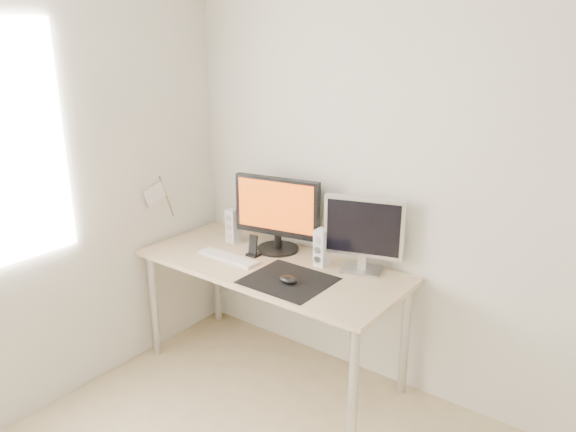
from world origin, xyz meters
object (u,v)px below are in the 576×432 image
Objects in this scene: desk at (272,276)px; speaker_right at (322,248)px; second_monitor at (364,231)px; speaker_left at (233,226)px; phone_dock at (253,250)px; mouse at (288,280)px; main_monitor at (277,212)px; keyboard at (228,257)px.

desk is 0.35m from speaker_right.
second_monitor is (0.48, 0.23, 0.32)m from desk.
second_monitor is 0.91m from speaker_left.
phone_dock is at bearing 170.10° from desk.
main_monitor reaches higher than mouse.
mouse is 0.50× the size of speaker_left.
phone_dock is at bearing -162.88° from second_monitor.
desk is at bearing 146.38° from mouse.
second_monitor is at bearing 25.30° from desk.
desk is at bearing -154.70° from second_monitor.
mouse is 0.50m from keyboard.
main_monitor is 0.40m from keyboard.
keyboard is at bearing -153.25° from speaker_right.
keyboard is 0.16m from phone_dock.
main_monitor is 2.50× the size of speaker_right.
second_monitor is at bearing 4.27° from main_monitor.
mouse is 0.33m from speaker_right.
mouse is 0.31m from desk.
speaker_right is 0.57m from keyboard.
mouse is at bearing -24.04° from speaker_left.
speaker_right is at bearing 1.83° from speaker_left.
second_monitor reaches higher than desk.
speaker_left reaches higher than phone_dock.
keyboard is at bearing -126.53° from phone_dock.
speaker_right is at bearing -163.17° from second_monitor.
speaker_right is (0.01, 0.32, 0.09)m from mouse.
main_monitor is at bearing 60.70° from keyboard.
desk is at bearing -9.90° from phone_dock.
second_monitor is at bearing 58.44° from mouse.
mouse is 0.07× the size of desk.
speaker_left is at bearing 125.11° from keyboard.
mouse is at bearing -7.12° from keyboard.
second_monitor reaches higher than phone_dock.
main_monitor is 1.30× the size of keyboard.
phone_dock is at bearing -162.72° from speaker_right.
speaker_right is 0.52× the size of keyboard.
second_monitor is 1.05× the size of keyboard.
second_monitor is 0.70m from phone_dock.
second_monitor reaches higher than speaker_right.
speaker_left is at bearing 162.21° from desk.
mouse is 0.50m from second_monitor.
speaker_right is at bearing 26.75° from keyboard.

